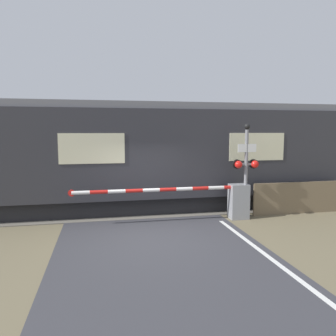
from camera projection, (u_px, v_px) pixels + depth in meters
The scene contains 6 objects.
ground_plane at pixel (154, 236), 8.89m from camera, with size 80.00×80.00×0.00m, color #6B6047.
track_bed at pixel (140, 207), 12.14m from camera, with size 36.00×3.20×0.13m.
train at pixel (240, 154), 12.71m from camera, with size 20.20×2.84×3.81m.
crossing_barrier at pixel (225, 199), 10.55m from camera, with size 5.63×0.44×1.15m.
signal_post at pixel (246, 165), 10.47m from camera, with size 0.86×0.26×3.08m.
roadside_fence at pixel (301, 198), 11.33m from camera, with size 3.56×0.06×1.10m.
Camera 1 is at (-1.38, -8.52, 2.86)m, focal length 35.00 mm.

